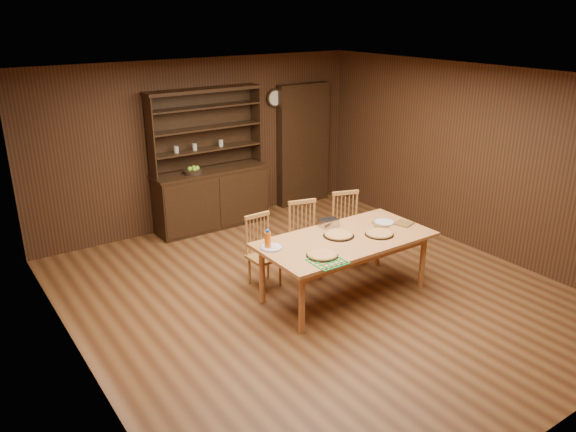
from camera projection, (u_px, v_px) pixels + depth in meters
floor at (316, 293)px, 6.91m from camera, size 6.00×6.00×0.00m
room_shell at (318, 170)px, 6.36m from camera, size 6.00×6.00×6.00m
china_hutch at (211, 191)px, 8.82m from camera, size 1.84×0.52×2.17m
doorway at (303, 145)px, 9.79m from camera, size 1.00×0.18×2.10m
wall_clock at (275, 98)px, 9.24m from camera, size 0.30×0.05×0.30m
dining_table at (345, 243)px, 6.65m from camera, size 2.10×1.05×0.75m
chair_left at (261, 248)px, 7.00m from camera, size 0.39×0.37×0.92m
chair_center at (304, 236)px, 7.30m from camera, size 0.48×0.47×0.98m
chair_right at (347, 225)px, 7.66m from camera, size 0.50×0.48×0.97m
pizza_left at (322, 255)px, 6.13m from camera, size 0.36×0.36×0.04m
pizza_right at (379, 233)px, 6.70m from camera, size 0.35×0.35×0.04m
pizza_center at (339, 235)px, 6.67m from camera, size 0.37×0.37×0.04m
cooling_rack at (327, 261)px, 6.00m from camera, size 0.45×0.45×0.02m
plate_left at (271, 247)px, 6.34m from camera, size 0.25×0.25×0.02m
plate_right at (384, 222)px, 7.08m from camera, size 0.26×0.26×0.02m
foil_dish at (328, 223)px, 6.96m from camera, size 0.24×0.18×0.09m
juice_bottle at (268, 240)px, 6.30m from camera, size 0.07×0.07×0.22m
pot_holder_a at (403, 223)px, 7.04m from camera, size 0.26×0.26×0.02m
pot_holder_b at (381, 224)px, 7.01m from camera, size 0.26×0.26×0.01m
fruit_bowl at (193, 171)px, 8.47m from camera, size 0.29×0.29×0.12m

